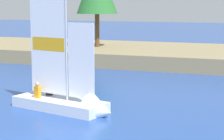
# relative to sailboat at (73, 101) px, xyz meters

# --- Properties ---
(shore_bank) EXTENTS (80.00, 11.54, 1.10)m
(shore_bank) POSITION_rel_sailboat_xyz_m (0.96, 17.95, 0.06)
(shore_bank) COLOR #897A56
(shore_bank) RESTS_ON ground
(sailboat) EXTENTS (5.36, 2.70, 6.81)m
(sailboat) POSITION_rel_sailboat_xyz_m (0.00, 0.00, 0.00)
(sailboat) COLOR silver
(sailboat) RESTS_ON ground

